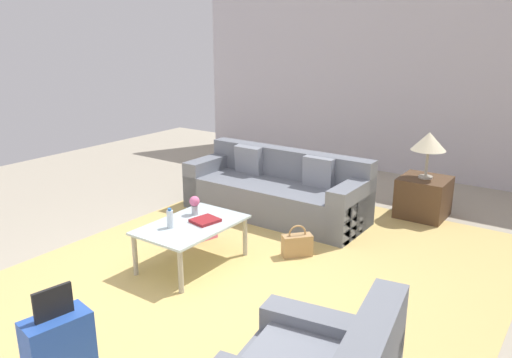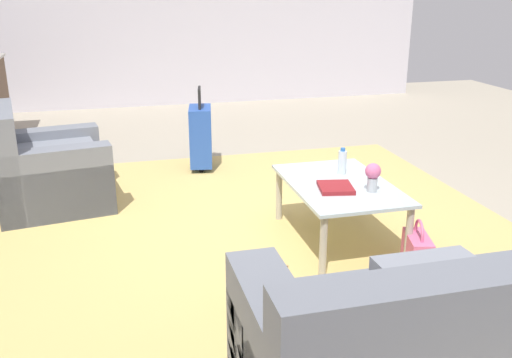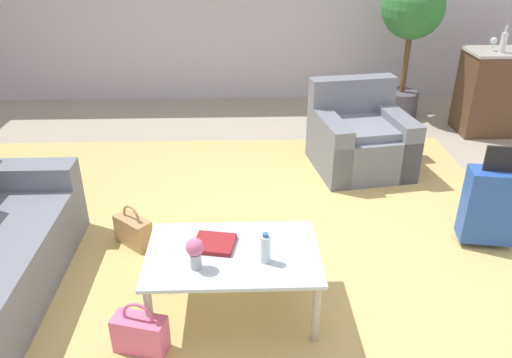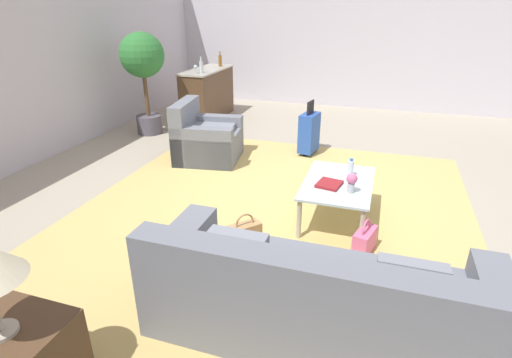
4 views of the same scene
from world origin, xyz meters
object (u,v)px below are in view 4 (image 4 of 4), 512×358
object	(u,v)px
bar_console	(208,93)
handbag_tan	(245,234)
wine_glass_leftmost	(195,67)
flower_vase	(352,181)
wine_bottle_clear	(201,67)
handbag_pink	(364,241)
wine_glass_left_of_centre	(219,60)
potted_ficus	(143,65)
couch	(317,307)
suitcase_blue	(309,132)
coffee_table	(338,186)
wine_bottle_amber	(220,61)
water_bottle	(351,168)
armchair	(204,140)
coffee_table_book	(329,184)

from	to	relation	value
bar_console	handbag_tan	size ratio (longest dim) A/B	4.36
wine_glass_leftmost	handbag_tan	distance (m)	4.53
flower_vase	wine_bottle_clear	distance (m)	4.56
handbag_tan	handbag_pink	bearing A→B (deg)	-77.59
wine_glass_left_of_centre	handbag_tan	distance (m)	5.43
wine_bottle_clear	potted_ficus	world-z (taller)	potted_ficus
couch	suitcase_blue	distance (m)	3.87
coffee_table	wine_glass_left_of_centre	xyz separation A→B (m)	(4.03, 3.05, 0.71)
flower_vase	handbag_tan	world-z (taller)	flower_vase
couch	wine_glass_leftmost	size ratio (longest dim) A/B	15.58
wine_bottle_amber	water_bottle	bearing A→B (deg)	-140.52
wine_bottle_clear	potted_ficus	size ratio (longest dim) A/B	0.17
bar_console	handbag_pink	world-z (taller)	bar_console
armchair	wine_bottle_clear	distance (m)	2.10
wine_bottle_amber	handbag_tan	xyz separation A→B (m)	(-4.76, -2.22, -0.99)
wine_bottle_amber	suitcase_blue	xyz separation A→B (m)	(-1.96, -2.29, -0.76)
couch	flower_vase	bearing A→B (deg)	-1.82
coffee_table_book	wine_glass_leftmost	world-z (taller)	wine_glass_leftmost
flower_vase	wine_glass_left_of_centre	world-z (taller)	wine_glass_left_of_centre
coffee_table_book	potted_ficus	xyz separation A→B (m)	(2.32, 3.62, 0.76)
water_bottle	handbag_pink	xyz separation A→B (m)	(-0.76, -0.25, -0.42)
handbag_tan	water_bottle	bearing A→B (deg)	-41.11
handbag_tan	potted_ficus	world-z (taller)	potted_ficus
wine_bottle_clear	suitcase_blue	xyz separation A→B (m)	(-1.04, -2.29, -0.76)
wine_glass_leftmost	flower_vase	bearing A→B (deg)	-134.65
flower_vase	suitcase_blue	size ratio (longest dim) A/B	0.24
wine_glass_leftmost	handbag_pink	xyz separation A→B (m)	(-3.53, -3.42, -0.98)
wine_glass_leftmost	wine_bottle_amber	size ratio (longest dim) A/B	0.51
handbag_tan	couch	bearing A→B (deg)	-138.31
handbag_pink	coffee_table_book	bearing A→B (deg)	44.16
armchair	suitcase_blue	world-z (taller)	armchair
armchair	wine_glass_left_of_centre	distance (m)	2.99
wine_glass_leftmost	wine_glass_left_of_centre	xyz separation A→B (m)	(1.06, -0.03, 0.00)
wine_glass_left_of_centre	handbag_pink	bearing A→B (deg)	-143.50
wine_bottle_amber	coffee_table	bearing A→B (deg)	-142.88
coffee_table	handbag_pink	xyz separation A→B (m)	(-0.56, -0.35, -0.27)
suitcase_blue	handbag_tan	size ratio (longest dim) A/B	2.37
bar_console	suitcase_blue	xyz separation A→B (m)	(-1.50, -2.40, -0.16)
couch	armchair	size ratio (longest dim) A/B	2.33
water_bottle	handbag_pink	world-z (taller)	water_bottle
wine_bottle_amber	wine_glass_leftmost	bearing A→B (deg)	175.17
coffee_table	flower_vase	size ratio (longest dim) A/B	5.35
flower_vase	water_bottle	bearing A→B (deg)	6.79
water_bottle	wine_bottle_amber	world-z (taller)	wine_bottle_amber
coffee_table	water_bottle	size ratio (longest dim) A/B	5.38
flower_vase	wine_glass_leftmost	world-z (taller)	wine_glass_leftmost
bar_console	handbag_pink	distance (m)	5.34
water_bottle	wine_bottle_amber	size ratio (longest dim) A/B	0.68
bar_console	wine_bottle_amber	xyz separation A→B (m)	(0.46, -0.11, 0.60)
wine_glass_leftmost	potted_ficus	world-z (taller)	potted_ficus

